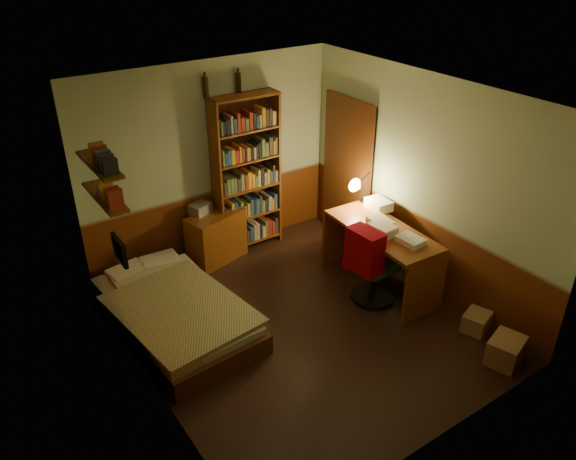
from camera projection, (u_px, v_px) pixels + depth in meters
floor at (300, 324)px, 6.40m from camera, size 3.50×4.00×0.02m
ceiling at (303, 97)px, 5.13m from camera, size 3.50×4.00×0.02m
wall_back at (211, 162)px, 7.22m from camera, size 3.50×0.02×2.60m
wall_left at (138, 276)px, 4.90m from camera, size 0.02×4.00×2.60m
wall_right at (423, 183)px, 6.63m from camera, size 0.02×4.00×2.60m
wall_front at (453, 324)px, 4.31m from camera, size 3.50×0.02×2.60m
doorway at (348, 172)px, 7.70m from camera, size 0.06×0.90×2.00m
door_trim at (346, 173)px, 7.68m from camera, size 0.02×0.98×2.08m
bed at (173, 302)px, 6.22m from camera, size 1.29×2.19×0.63m
dresser at (216, 237)px, 7.45m from camera, size 0.84×0.57×0.68m
mini_stereo at (200, 209)px, 7.27m from camera, size 0.31×0.28×0.14m
bookshelf at (247, 175)px, 7.43m from camera, size 0.93×0.32×2.14m
bottle_left at (206, 88)px, 6.70m from camera, size 0.08×0.08×0.26m
bottle_right at (239, 83)px, 6.92m from camera, size 0.08×0.08×0.24m
desk at (380, 258)px, 6.86m from camera, size 0.70×1.55×0.82m
paper_stack at (379, 204)px, 7.09m from camera, size 0.25×0.33×0.13m
desk_lamp at (366, 178)px, 7.16m from camera, size 0.20×0.20×0.66m
office_chair at (375, 268)px, 6.60m from camera, size 0.46×0.41×0.88m
red_jacket at (353, 214)px, 6.30m from camera, size 0.24×0.43×0.51m
wall_shelf_lower at (105, 197)px, 5.61m from camera, size 0.20×0.90×0.03m
wall_shelf_upper at (99, 164)px, 5.44m from camera, size 0.20×0.90×0.03m
framed_picture at (119, 250)px, 5.38m from camera, size 0.04×0.32×0.26m
cardboard_box_a at (506, 351)px, 5.77m from camera, size 0.45×0.40×0.28m
cardboard_box_b at (476, 322)px, 6.25m from camera, size 0.37×0.33×0.21m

